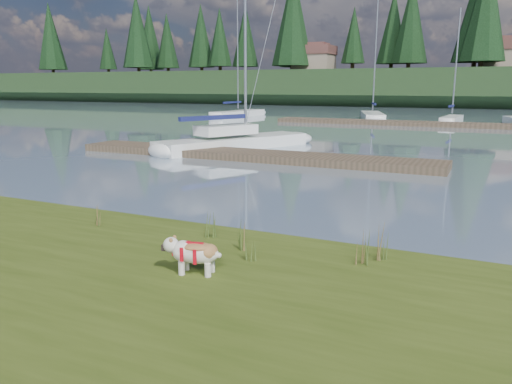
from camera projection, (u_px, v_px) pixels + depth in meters
The scene contains 23 objects.
ground at pixel (417, 126), 37.86m from camera, with size 200.00×200.00×0.00m, color #8095AA.
ridge at pixel (458, 88), 75.34m from camera, with size 200.00×20.00×5.00m, color black.
bulldog at pixel (195, 252), 7.18m from camera, with size 0.88×0.47×0.52m.
sailboat_main at pixel (245, 139), 24.39m from camera, with size 5.40×9.04×13.09m.
dock_near at pixel (247, 155), 20.93m from camera, with size 16.00×2.00×0.30m, color #4C3D2C.
dock_far at pixel (445, 124), 36.99m from camera, with size 26.00×2.20×0.30m, color #4C3D2C.
sailboat_bg_0 at pixel (242, 113), 49.15m from camera, with size 2.53×8.43×12.00m.
sailboat_bg_1 at pixel (372, 115), 45.69m from camera, with size 3.96×8.34×12.25m.
sailboat_bg_2 at pixel (453, 119), 40.46m from camera, with size 1.52×5.86×8.95m.
weed_0 at pixel (211, 224), 8.90m from camera, with size 0.17×0.14×0.61m.
weed_1 at pixel (243, 238), 8.18m from camera, with size 0.17×0.14×0.52m.
weed_2 at pixel (364, 247), 7.55m from camera, with size 0.17×0.14×0.64m.
weed_3 at pixel (98, 216), 9.62m from camera, with size 0.17×0.14×0.48m.
weed_4 at pixel (251, 250), 7.77m from camera, with size 0.17×0.14×0.36m.
weed_5 at pixel (383, 244), 7.72m from camera, with size 0.17×0.14×0.62m.
mud_lip at pixel (192, 237), 9.91m from camera, with size 60.00×0.50×0.14m, color #33281C.
conifer_0 at pixel (137, 31), 90.87m from camera, with size 5.72×5.72×14.15m.
conifer_1 at pixel (220, 37), 88.43m from camera, with size 4.40×4.40×11.30m.
conifer_2 at pixel (293, 17), 79.04m from camera, with size 6.60×6.60×16.05m.
conifer_3 at pixel (393, 27), 76.69m from camera, with size 4.84×4.84×12.25m.
conifer_4 at pixel (486, 7), 65.67m from camera, with size 6.16×6.16×15.10m.
house_0 at pixel (314, 58), 80.86m from camera, with size 6.30×5.30×4.65m.
house_1 at pixel (506, 54), 70.05m from camera, with size 6.30×5.30×4.65m.
Camera 1 is at (5.22, -9.64, 3.03)m, focal length 35.00 mm.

